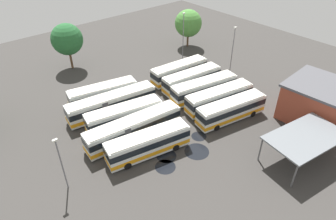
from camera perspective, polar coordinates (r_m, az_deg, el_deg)
The scene contains 23 objects.
ground_plane at distance 48.38m, azimuth -0.34°, elevation -0.02°, with size 93.63×93.63×0.00m, color #383533.
bus_row0_slot0 at distance 39.34m, azimuth -3.82°, elevation -6.38°, with size 11.64×4.85×3.38m.
bus_row0_slot1 at distance 41.98m, azimuth -6.57°, elevation -3.47°, with size 14.42×4.05×3.38m.
bus_row0_slot2 at distance 44.55m, azimuth -8.32°, elevation -1.08°, with size 11.76×4.85×3.38m.
bus_row0_slot3 at distance 47.53m, azimuth -10.67°, elevation 1.20°, with size 14.46×4.67×3.38m.
bus_row0_slot4 at distance 50.27m, azimuth -12.25°, elevation 3.01°, with size 11.49×4.97×3.38m.
bus_row1_slot0 at distance 46.36m, azimuth 11.96°, elevation 0.07°, with size 11.75×4.79×3.38m.
bus_row1_slot1 at distance 48.84m, azimuth 9.74°, elevation 2.31°, with size 12.02×4.77×3.38m.
bus_row1_slot2 at distance 51.04m, azimuth 6.92°, elevation 4.13°, with size 12.19×4.85×3.38m.
bus_row1_slot3 at distance 53.54m, azimuth 4.56°, elevation 5.85°, with size 11.45×3.94×3.38m.
bus_row1_slot4 at distance 56.19m, azimuth 2.20°, elevation 7.43°, with size 11.48×3.65×3.38m.
depot_building at distance 50.25m, azimuth 27.06°, elevation 1.28°, with size 9.77×10.50×6.00m.
maintenance_shelter at distance 41.11m, azimuth 24.87°, elevation -4.73°, with size 10.94×7.43×3.84m.
lamp_post_near_entrance at distance 63.50m, azimuth 2.92°, elevation 14.21°, with size 0.56×0.28×9.75m.
lamp_post_far_corner at distance 58.53m, azimuth 12.23°, elevation 11.34°, with size 0.56×0.28×9.24m.
lamp_post_mid_lot at distance 35.52m, azimuth -19.73°, elevation -9.35°, with size 0.56×0.28×7.36m.
tree_north_edge at distance 61.99m, azimuth -18.72°, elevation 12.65°, with size 6.06×6.06×9.09m.
tree_west_edge at distance 69.79m, azimuth 3.89°, elevation 16.18°, with size 6.06×6.06×8.42m.
puddle_back_corner at distance 38.70m, azimuth -0.52°, elevation -10.80°, with size 2.66×2.66×0.01m, color black.
puddle_near_shelter at distance 54.52m, azimuth -11.03°, elevation 3.68°, with size 1.42×1.42×0.01m, color black.
puddle_front_lane at distance 40.93m, azimuth 5.51°, elevation -7.88°, with size 3.35×3.35×0.01m, color black.
puddle_centre_drain at distance 40.10m, azimuth -0.29°, elevation -8.77°, with size 2.66×2.66×0.01m, color black.
puddle_between_rows at distance 43.35m, azimuth 5.92°, elevation -5.03°, with size 2.18×2.18×0.01m, color black.
Camera 1 is at (-25.62, -30.28, 27.71)m, focal length 31.93 mm.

